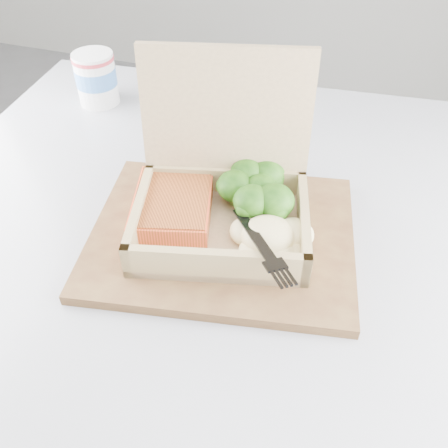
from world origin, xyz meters
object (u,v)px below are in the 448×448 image
(paper_cup, at_px, (96,77))
(takeout_container, at_px, (223,188))
(serving_tray, at_px, (222,235))
(cafe_table, at_px, (221,335))

(paper_cup, bearing_deg, takeout_container, -37.94)
(paper_cup, bearing_deg, serving_tray, -39.89)
(cafe_table, height_order, serving_tray, serving_tray)
(cafe_table, xyz_separation_m, takeout_container, (-0.01, 0.03, 0.26))
(serving_tray, height_order, paper_cup, paper_cup)
(takeout_container, distance_m, paper_cup, 0.38)
(serving_tray, xyz_separation_m, takeout_container, (-0.01, 0.02, 0.05))
(takeout_container, relative_size, paper_cup, 2.75)
(takeout_container, bearing_deg, cafe_table, -92.92)
(serving_tray, xyz_separation_m, paper_cup, (-0.31, 0.26, 0.04))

